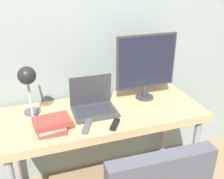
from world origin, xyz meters
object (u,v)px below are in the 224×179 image
object	(u,v)px
monitor	(146,64)
book_stack	(51,124)
laptop	(93,104)
desk_lamp	(28,81)

from	to	relation	value
monitor	book_stack	world-z (taller)	monitor
laptop	book_stack	distance (m)	0.36
laptop	desk_lamp	size ratio (longest dim) A/B	0.77
desk_lamp	book_stack	xyz separation A→B (m)	(0.11, -0.14, -0.26)
laptop	book_stack	world-z (taller)	laptop
book_stack	desk_lamp	bearing A→B (deg)	127.23
laptop	book_stack	bearing A→B (deg)	-153.42
laptop	monitor	size ratio (longest dim) A/B	0.60
laptop	desk_lamp	bearing A→B (deg)	-177.33
laptop	desk_lamp	world-z (taller)	desk_lamp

